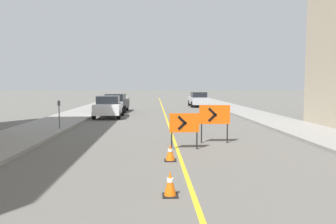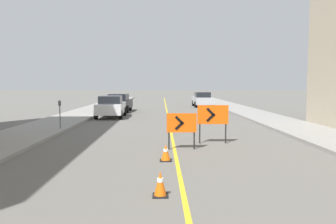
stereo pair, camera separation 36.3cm
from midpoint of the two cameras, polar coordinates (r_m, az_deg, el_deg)
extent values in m
cube|color=gold|center=(26.74, 0.29, -0.36)|extent=(0.12, 65.43, 0.01)
cube|color=gray|center=(27.45, -14.31, -0.23)|extent=(3.08, 65.43, 0.14)
cube|color=gray|center=(27.78, 14.71, -0.18)|extent=(3.08, 65.43, 0.14)
cube|color=black|center=(7.31, 0.12, -14.34)|extent=(0.34, 0.34, 0.03)
cone|color=orange|center=(7.22, 0.12, -12.24)|extent=(0.27, 0.27, 0.53)
cylinder|color=white|center=(7.21, 0.12, -11.75)|extent=(0.14, 0.14, 0.09)
cube|color=black|center=(10.48, 0.60, -8.42)|extent=(0.38, 0.38, 0.03)
cone|color=orange|center=(10.42, 0.60, -6.99)|extent=(0.30, 0.30, 0.51)
cylinder|color=white|center=(10.41, 0.60, -6.66)|extent=(0.16, 0.16, 0.08)
cube|color=#EF560C|center=(12.14, 3.24, -1.89)|extent=(1.11, 0.08, 0.71)
cube|color=black|center=(12.08, 2.87, -1.45)|extent=(0.34, 0.03, 0.34)
cube|color=black|center=(12.10, 2.86, -2.38)|extent=(0.34, 0.03, 0.34)
cylinder|color=black|center=(12.21, 1.01, -5.05)|extent=(0.06, 0.06, 0.64)
cylinder|color=black|center=(12.28, 5.43, -5.02)|extent=(0.06, 0.06, 0.64)
cube|color=#EF560C|center=(13.52, 8.59, -0.46)|extent=(1.26, 0.08, 0.78)
cube|color=black|center=(13.45, 8.23, -0.01)|extent=(0.37, 0.03, 0.37)
cube|color=black|center=(13.47, 8.22, -0.94)|extent=(0.37, 0.03, 0.37)
cylinder|color=black|center=(13.53, 6.31, -3.78)|extent=(0.06, 0.06, 0.80)
cylinder|color=black|center=(13.71, 10.76, -3.73)|extent=(0.06, 0.06, 0.80)
cube|color=silver|center=(24.40, -9.45, 0.67)|extent=(1.94, 4.36, 0.72)
cube|color=black|center=(24.15, -9.54, 2.14)|extent=(1.59, 1.98, 0.55)
cylinder|color=black|center=(25.87, -10.89, 0.08)|extent=(0.24, 0.65, 0.64)
cylinder|color=black|center=(25.64, -7.12, 0.09)|extent=(0.24, 0.65, 0.64)
cylinder|color=black|center=(23.26, -11.99, -0.46)|extent=(0.24, 0.65, 0.64)
cylinder|color=black|center=(23.00, -7.81, -0.46)|extent=(0.24, 0.65, 0.64)
cube|color=black|center=(29.33, -8.16, 1.37)|extent=(2.05, 4.40, 0.72)
cube|color=black|center=(29.08, -8.23, 2.60)|extent=(1.64, 2.02, 0.55)
cylinder|color=black|center=(30.78, -9.43, 0.85)|extent=(0.26, 0.65, 0.64)
cylinder|color=black|center=(30.58, -6.26, 0.86)|extent=(0.26, 0.65, 0.64)
cylinder|color=black|center=(28.15, -10.21, 0.47)|extent=(0.26, 0.65, 0.64)
cylinder|color=black|center=(27.94, -6.74, 0.48)|extent=(0.26, 0.65, 0.64)
cube|color=#B7B7BC|center=(35.86, 6.26, 2.01)|extent=(1.86, 4.33, 0.72)
cube|color=black|center=(35.62, 6.31, 3.01)|extent=(1.56, 1.96, 0.55)
cylinder|color=black|center=(37.11, 4.68, 1.56)|extent=(0.23, 0.64, 0.64)
cylinder|color=black|center=(37.32, 7.30, 1.56)|extent=(0.23, 0.64, 0.64)
cylinder|color=black|center=(34.46, 5.13, 1.31)|extent=(0.23, 0.64, 0.64)
cylinder|color=black|center=(34.69, 7.94, 1.30)|extent=(0.23, 0.64, 0.64)
cylinder|color=#4C4C51|center=(17.73, -17.74, -0.84)|extent=(0.05, 0.05, 1.19)
cube|color=#565B60|center=(17.68, -17.79, 1.43)|extent=(0.12, 0.10, 0.22)
sphere|color=#565B60|center=(17.68, -17.80, 1.79)|extent=(0.11, 0.11, 0.11)
camera|label=1|loc=(0.18, -89.38, 0.05)|focal=35.00mm
camera|label=2|loc=(0.18, 90.62, -0.05)|focal=35.00mm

